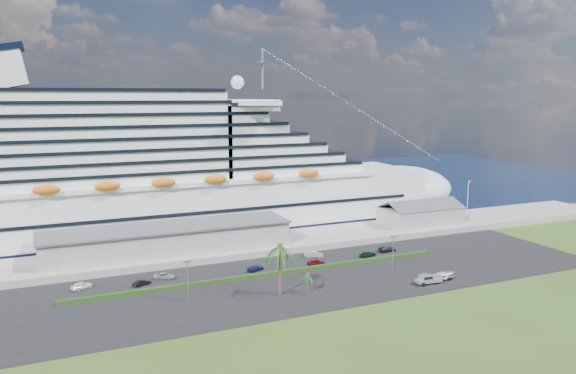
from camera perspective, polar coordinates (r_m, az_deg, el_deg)
name	(u,v)px	position (r m, az deg, el deg)	size (l,w,h in m)	color
ground	(333,294)	(116.94, 4.58, -10.83)	(420.00, 420.00, 0.00)	#374E1A
asphalt_lot	(309,278)	(126.14, 2.16, -9.26)	(140.00, 38.00, 0.12)	black
wharf	(262,244)	(151.36, -2.69, -5.76)	(240.00, 20.00, 1.80)	gray
water	(183,194)	(235.84, -10.65, -0.69)	(420.00, 160.00, 0.02)	black
cruise_ship	(161,178)	(165.01, -12.78, 0.88)	(191.00, 38.00, 54.00)	silver
terminal_building	(168,238)	(143.49, -12.08, -5.11)	(61.00, 15.00, 6.30)	gray
port_shed	(421,214)	(175.62, 13.33, -2.72)	(24.00, 12.31, 7.37)	gray
flagpole	(468,198)	(186.25, 17.81, -1.03)	(1.08, 0.16, 12.00)	silver
hedge	(267,274)	(127.23, -2.12, -8.85)	(88.00, 1.10, 0.90)	black
lamp_post_left	(188,276)	(112.73, -10.17, -8.85)	(1.60, 0.35, 8.27)	gray
lamp_post_right	(393,249)	(131.88, 10.63, -6.18)	(1.60, 0.35, 8.27)	gray
palm_tall	(280,251)	(113.37, -0.81, -6.56)	(8.82, 8.82, 11.13)	#47301E
palm_short	(308,276)	(115.88, 2.02, -9.07)	(3.53, 3.53, 4.56)	#47301E
parked_car_0	(82,286)	(126.57, -20.23, -9.38)	(1.81, 4.49, 1.53)	white
parked_car_1	(142,283)	(125.12, -14.65, -9.38)	(1.34, 3.83, 1.26)	black
parked_car_2	(165,276)	(128.26, -12.43, -8.82)	(2.15, 4.66, 1.30)	#999DA2
parked_car_3	(255,268)	(130.99, -3.33, -8.24)	(1.75, 4.30, 1.25)	#151849
parked_car_4	(316,262)	(135.15, 2.85, -7.63)	(1.75, 4.34, 1.48)	#610D13
parked_car_5	(314,254)	(141.31, 2.66, -6.85)	(1.66, 4.76, 1.57)	#9A9DA0
parked_car_6	(368,254)	(143.25, 8.10, -6.77)	(2.17, 4.70, 1.31)	black
parked_car_7	(387,249)	(148.44, 10.03, -6.22)	(2.03, 4.99, 1.45)	black
pickup_truck	(428,279)	(125.63, 14.04, -9.04)	(5.98, 2.49, 2.07)	black
boat_trailer	(445,274)	(129.36, 15.70, -8.54)	(6.44, 4.49, 1.81)	gray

